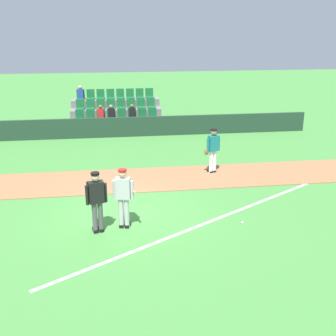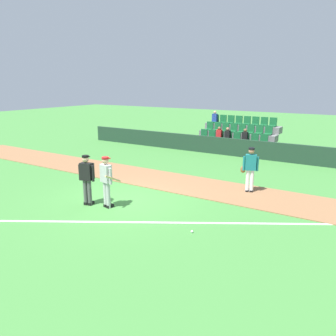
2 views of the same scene
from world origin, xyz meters
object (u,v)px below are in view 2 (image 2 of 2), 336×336
runner_teal_jersey (250,168)px  umpire_home_plate (87,177)px  batter_grey_jersey (106,180)px  baseball (192,232)px

runner_teal_jersey → umpire_home_plate: bearing=-135.0°
umpire_home_plate → runner_teal_jersey: 6.04m
umpire_home_plate → batter_grey_jersey: bearing=12.5°
batter_grey_jersey → baseball: size_ratio=23.78×
umpire_home_plate → runner_teal_jersey: size_ratio=1.00×
batter_grey_jersey → runner_teal_jersey: same height
batter_grey_jersey → baseball: bearing=-4.1°
umpire_home_plate → baseball: 4.23m
umpire_home_plate → runner_teal_jersey: same height
runner_teal_jersey → baseball: size_ratio=23.78×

